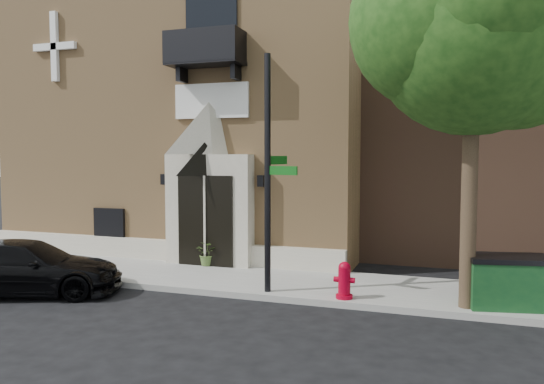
# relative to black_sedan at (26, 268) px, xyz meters

# --- Properties ---
(ground) EXTENTS (120.00, 120.00, 0.00)m
(ground) POSITION_rel_black_sedan_xyz_m (3.93, 1.24, -0.64)
(ground) COLOR black
(ground) RESTS_ON ground
(sidewalk) EXTENTS (42.00, 3.00, 0.15)m
(sidewalk) POSITION_rel_black_sedan_xyz_m (4.93, 2.74, -0.57)
(sidewalk) COLOR gray
(sidewalk) RESTS_ON ground
(church) EXTENTS (12.20, 11.01, 9.30)m
(church) POSITION_rel_black_sedan_xyz_m (0.94, 9.19, 3.99)
(church) COLOR tan
(church) RESTS_ON ground
(street_tree_left) EXTENTS (4.97, 4.38, 7.77)m
(street_tree_left) POSITION_rel_black_sedan_xyz_m (9.96, 1.59, 5.22)
(street_tree_left) COLOR #38281C
(street_tree_left) RESTS_ON sidewalk
(black_sedan) EXTENTS (4.80, 3.32, 1.29)m
(black_sedan) POSITION_rel_black_sedan_xyz_m (0.00, 0.00, 0.00)
(black_sedan) COLOR black
(black_sedan) RESTS_ON ground
(street_sign) EXTENTS (0.85, 1.01, 5.48)m
(street_sign) POSITION_rel_black_sedan_xyz_m (5.59, 1.58, 2.26)
(street_sign) COLOR black
(street_sign) RESTS_ON sidewalk
(fire_hydrant) EXTENTS (0.47, 0.38, 0.82)m
(fire_hydrant) POSITION_rel_black_sedan_xyz_m (7.38, 1.54, -0.09)
(fire_hydrant) COLOR #990018
(fire_hydrant) RESTS_ON sidewalk
(dumpster) EXTENTS (1.81, 1.24, 1.08)m
(dumpster) POSITION_rel_black_sedan_xyz_m (10.74, 1.98, 0.05)
(dumpster) COLOR #0F3A1A
(dumpster) RESTS_ON sidewalk
(planter) EXTENTS (0.75, 0.69, 0.71)m
(planter) POSITION_rel_black_sedan_xyz_m (2.98, 3.75, -0.14)
(planter) COLOR #516E32
(planter) RESTS_ON sidewalk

